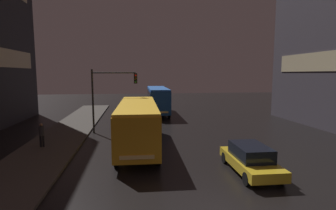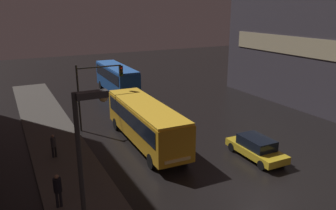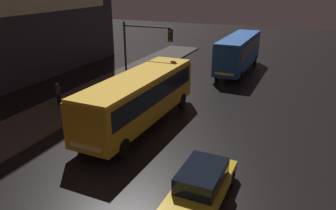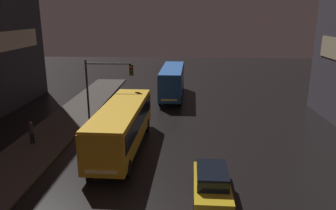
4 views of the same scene
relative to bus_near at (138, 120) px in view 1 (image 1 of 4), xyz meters
name	(u,v)px [view 1 (image 1 of 4)]	position (x,y,z in m)	size (l,w,h in m)	color
sidewalk_left	(51,147)	(-6.11, 0.52, -1.87)	(4.00, 48.00, 0.15)	#47423D
bus_near	(138,120)	(0.00, 0.00, 0.00)	(2.93, 10.68, 3.15)	orange
bus_far	(158,98)	(2.90, 15.15, 0.16)	(2.60, 9.98, 3.41)	#194793
car_taxi	(250,159)	(5.77, -5.73, -1.18)	(1.98, 4.57, 1.49)	gold
pedestrian_near	(42,133)	(-6.63, 0.40, -0.83)	(0.48, 0.48, 1.66)	black
traffic_light_main	(110,89)	(-2.32, 4.98, 1.92)	(3.96, 0.35, 5.59)	#2D2D2D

